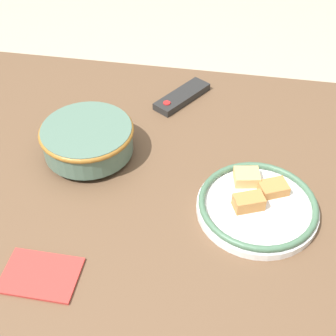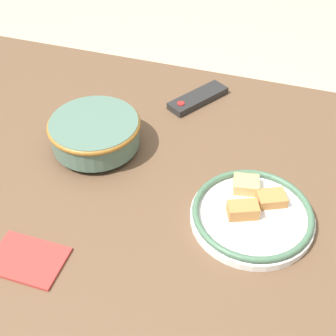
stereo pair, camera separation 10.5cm
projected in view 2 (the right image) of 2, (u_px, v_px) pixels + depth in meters
The scene contains 6 objects.
ground_plane at pixel (135, 318), 1.61m from camera, with size 8.00×8.00×0.00m, color #B7A88E.
dining_table at pixel (122, 187), 1.17m from camera, with size 1.59×0.96×0.72m.
noodle_bowl at pixel (95, 132), 1.14m from camera, with size 0.22×0.22×0.08m.
food_plate at pixel (252, 214), 0.99m from camera, with size 0.26×0.26×0.05m.
tv_remote at pixel (198, 98), 1.31m from camera, with size 0.14×0.18×0.02m.
folded_napkin at pixel (28, 259), 0.92m from camera, with size 0.15×0.10×0.01m.
Camera 2 is at (0.36, -0.74, 1.48)m, focal length 50.00 mm.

